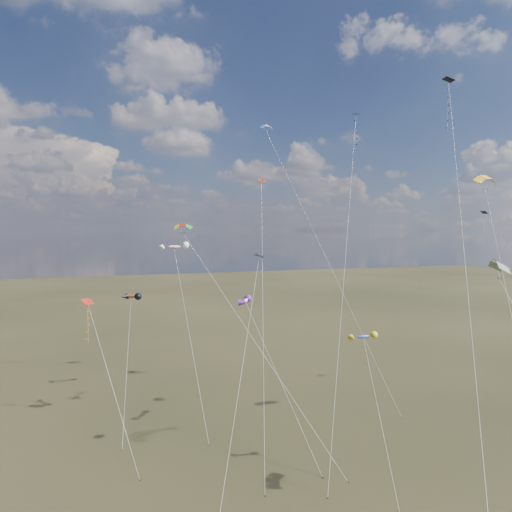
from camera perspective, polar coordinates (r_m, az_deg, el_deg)
name	(u,v)px	position (r m, az deg, el deg)	size (l,w,h in m)	color
diamond_black_high	(450,125)	(51.71, 23.09, 14.88)	(18.30, 25.08, 37.84)	black
diamond_navy_tall	(355,151)	(60.72, 12.21, 12.74)	(15.53, 21.42, 37.20)	#0A0951
diamond_black_mid	(250,317)	(39.83, -0.77, -7.67)	(7.78, 11.63, 19.60)	black
diamond_red_low	(90,327)	(49.12, -20.04, -8.31)	(4.92, 9.58, 14.90)	#A62112
diamond_navy_right	(490,242)	(68.50, 27.19, 1.57)	(3.81, 18.66, 24.42)	#0D1B45
diamond_orange_center	(262,267)	(46.60, 0.81, -1.37)	(5.45, 15.18, 27.57)	red
parafoil_yellow	(486,178)	(56.03, 26.80, 8.71)	(10.45, 16.79, 28.29)	gold
parafoil_blue_white	(268,129)	(67.10, 1.52, 15.63)	(11.20, 18.74, 37.14)	blue
parafoil_striped	(500,264)	(38.68, 28.23, -0.89)	(3.76, 11.49, 20.01)	gold
parafoil_tricolor	(184,226)	(50.74, -8.99, 3.67)	(12.42, 17.44, 22.92)	#FEE204
novelty_orange_black	(131,297)	(55.69, -15.36, -4.96)	(2.89, 10.39, 14.52)	#C74617
novelty_white_purple	(246,301)	(49.83, -1.25, -5.63)	(4.28, 13.36, 14.64)	silver
novelty_redwhite_stripe	(174,247)	(61.25, -10.18, 1.08)	(3.47, 17.14, 20.21)	red
novelty_blue_yellow	(364,338)	(42.36, 13.31, -9.91)	(4.15, 10.91, 12.72)	blue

